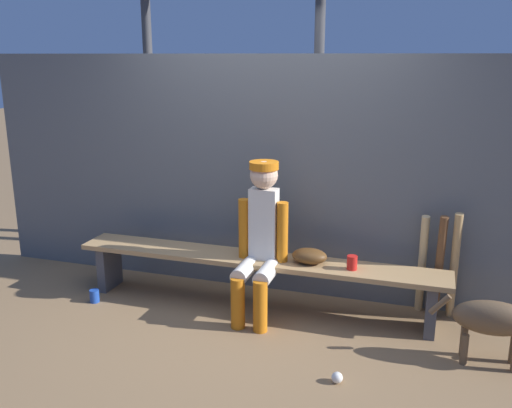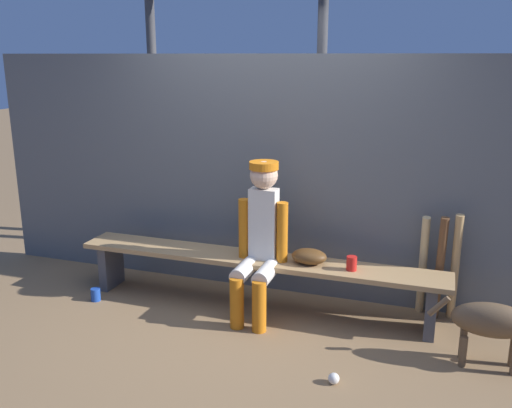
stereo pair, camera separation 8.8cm
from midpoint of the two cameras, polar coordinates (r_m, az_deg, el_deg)
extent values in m
plane|color=olive|center=(4.74, -0.54, -10.53)|extent=(30.00, 30.00, 0.00)
cube|color=#595E63|center=(4.79, 1.03, 2.77)|extent=(5.45, 0.03, 2.06)
cube|color=tan|center=(4.57, -0.55, -5.70)|extent=(3.08, 0.36, 0.04)
cube|color=#4C4C51|center=(5.23, -15.24, -6.14)|extent=(0.08, 0.29, 0.41)
cube|color=#4C4C51|center=(4.46, 16.94, -10.08)|extent=(0.08, 0.29, 0.41)
cube|color=silver|center=(4.45, 0.23, -2.06)|extent=(0.22, 0.13, 0.58)
sphere|color=beige|center=(4.35, 0.24, 2.98)|extent=(0.22, 0.22, 0.22)
cylinder|color=orange|center=(4.34, 0.24, 3.97)|extent=(0.23, 0.23, 0.06)
cylinder|color=silver|center=(4.42, -1.64, -6.74)|extent=(0.13, 0.38, 0.13)
cylinder|color=orange|center=(4.34, -2.46, -10.12)|extent=(0.11, 0.11, 0.41)
cylinder|color=orange|center=(4.50, -1.79, -2.56)|extent=(0.09, 0.09, 0.49)
cylinder|color=silver|center=(4.37, 0.61, -7.01)|extent=(0.13, 0.38, 0.13)
cylinder|color=orange|center=(4.28, -0.16, -10.44)|extent=(0.11, 0.11, 0.41)
cylinder|color=orange|center=(4.40, 2.14, -2.94)|extent=(0.09, 0.09, 0.49)
ellipsoid|color=#593819|center=(4.43, 4.92, -5.33)|extent=(0.28, 0.20, 0.12)
cylinder|color=tan|center=(4.67, 16.12, -5.94)|extent=(0.07, 0.17, 0.84)
cylinder|color=brown|center=(4.61, 17.70, -6.21)|extent=(0.09, 0.16, 0.86)
cylinder|color=tan|center=(4.64, 19.11, -6.04)|extent=(0.07, 0.17, 0.89)
sphere|color=white|center=(3.78, 7.61, -17.21)|extent=(0.07, 0.07, 0.07)
cylinder|color=#1E47AD|center=(5.02, -16.70, -9.01)|extent=(0.08, 0.08, 0.11)
cylinder|color=red|center=(4.35, 9.23, -5.95)|extent=(0.08, 0.08, 0.11)
cylinder|color=#3F3F42|center=(6.25, -11.11, 8.65)|extent=(0.10, 0.10, 2.76)
cylinder|color=#3F3F42|center=(5.61, 5.83, 8.14)|extent=(0.10, 0.10, 2.76)
ellipsoid|color=brown|center=(4.11, 22.49, -10.74)|extent=(0.52, 0.20, 0.24)
cylinder|color=brown|center=(4.06, 17.72, -9.77)|extent=(0.15, 0.04, 0.16)
cylinder|color=brown|center=(4.25, 19.91, -13.06)|extent=(0.05, 0.05, 0.22)
cylinder|color=brown|center=(4.14, 19.96, -13.82)|extent=(0.05, 0.05, 0.22)
camera|label=1|loc=(0.04, -90.57, -0.15)|focal=39.07mm
camera|label=2|loc=(0.04, 89.43, 0.15)|focal=39.07mm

